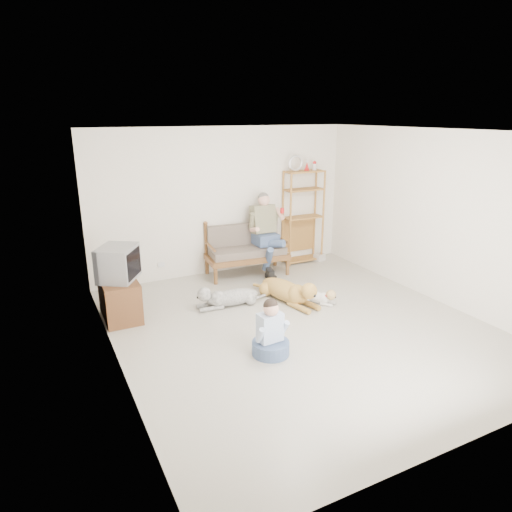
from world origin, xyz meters
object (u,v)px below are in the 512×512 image
etagere (303,216)px  tv_stand (119,298)px  golden_retriever (289,291)px  loveseat (245,249)px

etagere → tv_stand: etagere is taller
etagere → golden_retriever: bearing=-127.5°
golden_retriever → loveseat: bearing=79.1°
loveseat → golden_retriever: 1.59m
loveseat → golden_retriever: bearing=-82.6°
etagere → golden_retriever: 2.28m
loveseat → golden_retriever: loveseat is taller
golden_retriever → tv_stand: bearing=153.7°
loveseat → etagere: bearing=12.0°
loveseat → etagere: etagere is taller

